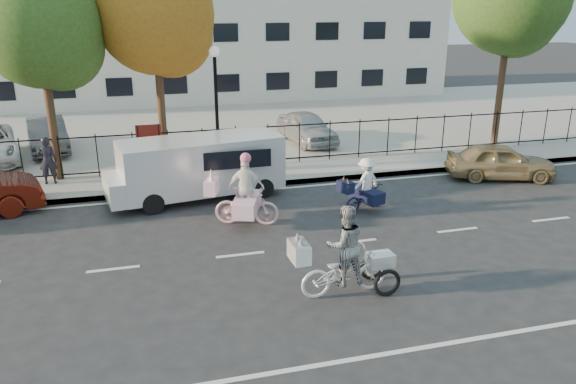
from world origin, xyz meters
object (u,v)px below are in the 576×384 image
object	(u,v)px
gold_sedan	(501,161)
white_van	(198,166)
lot_car_d	(307,127)
bull_bike	(365,190)
lot_car_c	(47,135)
lamppost	(216,87)
zebra_trike	(345,260)
pedestrian	(48,160)
unicorn_bike	(245,199)

from	to	relation	value
gold_sedan	white_van	bearing A→B (deg)	104.43
gold_sedan	lot_car_d	xyz separation A→B (m)	(-5.16, 6.21, 0.18)
bull_bike	lot_car_c	bearing A→B (deg)	25.34
lamppost	gold_sedan	xyz separation A→B (m)	(9.41, -3.00, -2.49)
zebra_trike	bull_bike	distance (m)	5.09
gold_sedan	lot_car_d	distance (m)	8.08
lot_car_c	pedestrian	bearing A→B (deg)	-93.98
unicorn_bike	white_van	xyz separation A→B (m)	(-0.98, 2.58, 0.29)
lot_car_d	white_van	bearing A→B (deg)	-141.03
lot_car_c	lot_car_d	world-z (taller)	lot_car_c
lamppost	lot_car_c	xyz separation A→B (m)	(-6.24, 4.60, -2.31)
unicorn_bike	pedestrian	size ratio (longest dim) A/B	1.31
unicorn_bike	lot_car_c	xyz separation A→B (m)	(-6.25, 9.49, 0.04)
unicorn_bike	bull_bike	xyz separation A→B (m)	(3.61, 0.16, -0.12)
lamppost	white_van	distance (m)	3.23
gold_sedan	lot_car_d	size ratio (longest dim) A/B	0.95
lot_car_c	lot_car_d	bearing A→B (deg)	-18.96
zebra_trike	unicorn_bike	distance (m)	4.54
gold_sedan	pedestrian	xyz separation A→B (m)	(-15.04, 3.00, 0.32)
gold_sedan	unicorn_bike	bearing A→B (deg)	119.63
zebra_trike	lot_car_c	world-z (taller)	zebra_trike
zebra_trike	bull_bike	bearing A→B (deg)	-29.65
unicorn_bike	bull_bike	bearing A→B (deg)	-67.00
lamppost	white_van	xyz separation A→B (m)	(-0.96, -2.30, -2.05)
white_van	lot_car_c	xyz separation A→B (m)	(-5.28, 6.90, -0.25)
lot_car_c	lot_car_d	xyz separation A→B (m)	(10.48, -1.39, -0.00)
pedestrian	lot_car_c	bearing A→B (deg)	-81.13
gold_sedan	pedestrian	bearing A→B (deg)	97.01
zebra_trike	gold_sedan	size ratio (longest dim) A/B	0.64
zebra_trike	lot_car_d	world-z (taller)	zebra_trike
gold_sedan	lot_car_d	world-z (taller)	lot_car_d
unicorn_bike	pedestrian	xyz separation A→B (m)	(-5.65, 4.88, 0.18)
lamppost	zebra_trike	distance (m)	9.62
lamppost	lot_car_d	distance (m)	5.80
bull_bike	pedestrian	size ratio (longest dim) A/B	1.12
bull_bike	zebra_trike	bearing A→B (deg)	131.38
zebra_trike	lot_car_d	xyz separation A→B (m)	(2.97, 12.46, 0.03)
white_van	lamppost	bearing A→B (deg)	58.00
lot_car_d	gold_sedan	bearing A→B (deg)	-57.96
zebra_trike	white_van	world-z (taller)	zebra_trike
bull_bike	white_van	world-z (taller)	white_van
lamppost	unicorn_bike	bearing A→B (deg)	-89.82
gold_sedan	lot_car_c	xyz separation A→B (m)	(-15.64, 7.60, 0.18)
unicorn_bike	lot_car_c	world-z (taller)	unicorn_bike
bull_bike	unicorn_bike	bearing A→B (deg)	71.28
unicorn_bike	white_van	world-z (taller)	unicorn_bike
lamppost	white_van	size ratio (longest dim) A/B	0.77
unicorn_bike	lot_car_d	world-z (taller)	unicorn_bike
pedestrian	bull_bike	bearing A→B (deg)	154.40
lamppost	zebra_trike	bearing A→B (deg)	-82.12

